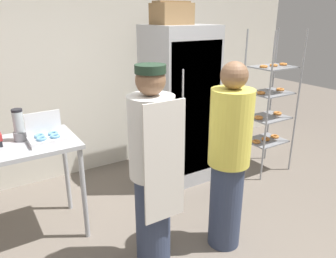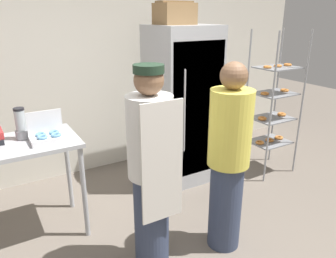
# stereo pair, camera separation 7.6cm
# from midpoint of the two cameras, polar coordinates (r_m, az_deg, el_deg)

# --- Properties ---
(back_wall) EXTENTS (6.40, 0.12, 2.96)m
(back_wall) POSITION_cam_midpoint_polar(r_m,az_deg,el_deg) (4.12, -14.46, 12.72)
(back_wall) COLOR silver
(back_wall) RESTS_ON ground_plane
(refrigerator) EXTENTS (0.70, 0.71, 1.81)m
(refrigerator) POSITION_cam_midpoint_polar(r_m,az_deg,el_deg) (3.83, 1.35, 4.07)
(refrigerator) COLOR #ADAFB5
(refrigerator) RESTS_ON ground_plane
(baking_rack) EXTENTS (0.55, 0.43, 1.76)m
(baking_rack) POSITION_cam_midpoint_polar(r_m,az_deg,el_deg) (4.21, 16.74, 3.96)
(baking_rack) COLOR #93969B
(baking_rack) RESTS_ON ground_plane
(prep_counter) EXTENTS (1.02, 0.62, 0.91)m
(prep_counter) POSITION_cam_midpoint_polar(r_m,az_deg,el_deg) (3.02, -25.82, -4.70)
(prep_counter) COLOR #ADAFB5
(prep_counter) RESTS_ON ground_plane
(donut_box) EXTENTS (0.29, 0.20, 0.24)m
(donut_box) POSITION_cam_midpoint_polar(r_m,az_deg,el_deg) (2.91, -21.00, -1.38)
(donut_box) COLOR white
(donut_box) RESTS_ON prep_counter
(blender_pitcher) EXTENTS (0.11, 0.11, 0.27)m
(blender_pitcher) POSITION_cam_midpoint_polar(r_m,az_deg,el_deg) (3.03, -25.16, 0.39)
(blender_pitcher) COLOR #99999E
(blender_pitcher) RESTS_ON prep_counter
(cardboard_storage_box) EXTENTS (0.38, 0.33, 0.24)m
(cardboard_storage_box) POSITION_cam_midpoint_polar(r_m,az_deg,el_deg) (3.67, -0.02, 19.51)
(cardboard_storage_box) COLOR #937047
(cardboard_storage_box) RESTS_ON refrigerator
(person_baker) EXTENTS (0.34, 0.36, 1.60)m
(person_baker) POSITION_cam_midpoint_polar(r_m,az_deg,el_deg) (2.45, -3.62, -6.91)
(person_baker) COLOR #333D56
(person_baker) RESTS_ON ground_plane
(person_customer) EXTENTS (0.34, 0.34, 1.60)m
(person_customer) POSITION_cam_midpoint_polar(r_m,az_deg,el_deg) (2.70, 9.72, -5.11)
(person_customer) COLOR #333D56
(person_customer) RESTS_ON ground_plane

